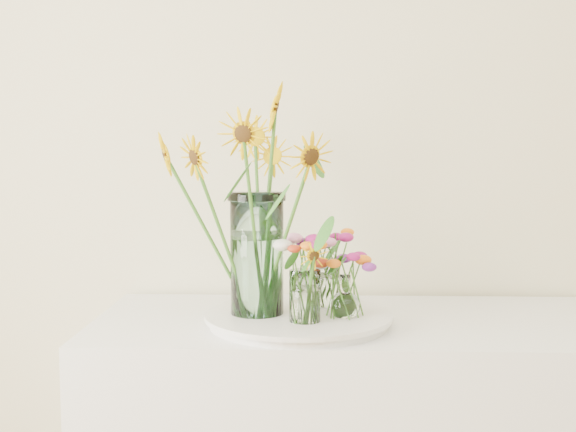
# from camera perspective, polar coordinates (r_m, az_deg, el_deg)

# --- Properties ---
(tray) EXTENTS (0.45, 0.45, 0.02)m
(tray) POSITION_cam_1_polar(r_m,az_deg,el_deg) (1.86, 0.83, -8.22)
(tray) COLOR white
(tray) RESTS_ON counter
(mason_jar) EXTENTS (0.15, 0.15, 0.32)m
(mason_jar) POSITION_cam_1_polar(r_m,az_deg,el_deg) (1.83, -2.47, -3.03)
(mason_jar) COLOR #A2D4C7
(mason_jar) RESTS_ON tray
(sunflower_bouquet) EXTENTS (0.77, 0.77, 0.58)m
(sunflower_bouquet) POSITION_cam_1_polar(r_m,az_deg,el_deg) (1.81, -2.49, 1.04)
(sunflower_bouquet) COLOR #EFBE05
(sunflower_bouquet) RESTS_ON tray
(small_vase_a) EXTENTS (0.10, 0.10, 0.13)m
(small_vase_a) POSITION_cam_1_polar(r_m,az_deg,el_deg) (1.76, 1.34, -6.42)
(small_vase_a) COLOR white
(small_vase_a) RESTS_ON tray
(wildflower_posy_a) EXTENTS (0.17, 0.17, 0.22)m
(wildflower_posy_a) POSITION_cam_1_polar(r_m,az_deg,el_deg) (1.75, 1.34, -4.98)
(wildflower_posy_a) COLOR orange
(wildflower_posy_a) RESTS_ON tray
(small_vase_b) EXTENTS (0.09, 0.09, 0.11)m
(small_vase_b) POSITION_cam_1_polar(r_m,az_deg,el_deg) (1.82, 4.54, -6.37)
(small_vase_b) COLOR white
(small_vase_b) RESTS_ON tray
(wildflower_posy_b) EXTENTS (0.19, 0.19, 0.20)m
(wildflower_posy_b) POSITION_cam_1_polar(r_m,az_deg,el_deg) (1.81, 4.55, -4.98)
(wildflower_posy_b) COLOR orange
(wildflower_posy_b) RESTS_ON tray
(small_vase_c) EXTENTS (0.07, 0.07, 0.13)m
(small_vase_c) POSITION_cam_1_polar(r_m,az_deg,el_deg) (1.94, 3.01, -5.32)
(small_vase_c) COLOR white
(small_vase_c) RESTS_ON tray
(wildflower_posy_c) EXTENTS (0.19, 0.19, 0.22)m
(wildflower_posy_c) POSITION_cam_1_polar(r_m,az_deg,el_deg) (1.93, 3.01, -4.01)
(wildflower_posy_c) COLOR orange
(wildflower_posy_c) RESTS_ON tray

